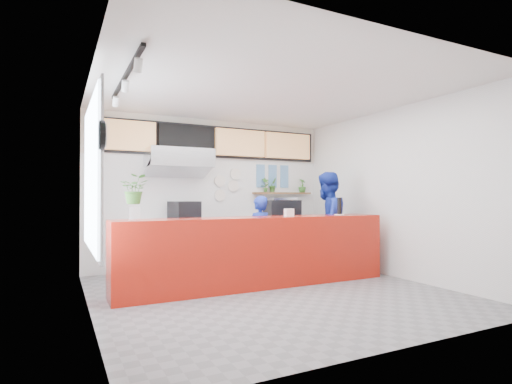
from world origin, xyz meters
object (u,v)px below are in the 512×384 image
object	(u,v)px
staff_right	(327,222)
panini_oven	(184,213)
service_counter	(259,252)
pepper_mill	(339,206)
espresso_machine	(282,211)
staff_center	(259,237)

from	to	relation	value
staff_right	panini_oven	bearing A→B (deg)	-52.19
service_counter	pepper_mill	distance (m)	1.74
panini_oven	service_counter	bearing A→B (deg)	-80.85
panini_oven	pepper_mill	xyz separation A→B (m)	(2.27, -1.81, 0.14)
panini_oven	espresso_machine	world-z (taller)	espresso_machine
panini_oven	espresso_machine	xyz separation A→B (m)	(2.16, 0.00, 0.01)
panini_oven	pepper_mill	distance (m)	2.91
service_counter	pepper_mill	size ratio (longest dim) A/B	15.48
staff_center	pepper_mill	distance (m)	1.52
espresso_machine	pepper_mill	size ratio (longest dim) A/B	2.39
staff_right	staff_center	bearing A→B (deg)	-28.85
espresso_machine	pepper_mill	bearing A→B (deg)	-79.79
service_counter	panini_oven	distance (m)	2.01
espresso_machine	panini_oven	bearing A→B (deg)	-173.19
service_counter	espresso_machine	distance (m)	2.40
service_counter	espresso_machine	world-z (taller)	espresso_machine
espresso_machine	staff_right	xyz separation A→B (m)	(0.20, -1.32, -0.18)
service_counter	panini_oven	size ratio (longest dim) A/B	9.36
staff_center	pepper_mill	xyz separation A→B (m)	(1.27, -0.63, 0.54)
panini_oven	pepper_mill	world-z (taller)	pepper_mill
service_counter	pepper_mill	bearing A→B (deg)	-0.37
staff_right	pepper_mill	size ratio (longest dim) A/B	6.50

